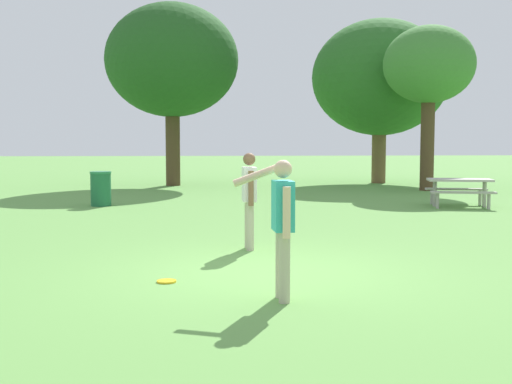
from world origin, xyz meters
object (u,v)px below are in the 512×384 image
at_px(picnic_table_near, 460,186).
at_px(tree_broad_center, 380,78).
at_px(tree_far_right, 429,67).
at_px(tree_tall_left, 172,61).
at_px(person_thrower, 249,194).
at_px(person_catcher, 282,219).
at_px(trash_can_further_along, 101,189).
at_px(frisbee, 167,281).

xyz_separation_m(picnic_table_near, tree_broad_center, (0.17, 9.53, 3.80)).
bearing_deg(tree_far_right, tree_broad_center, 100.52).
xyz_separation_m(tree_tall_left, tree_broad_center, (8.51, 0.91, -0.53)).
height_order(person_thrower, person_catcher, same).
relative_size(tree_broad_center, tree_far_right, 1.16).
relative_size(person_thrower, picnic_table_near, 0.84).
height_order(tree_tall_left, tree_far_right, tree_tall_left).
relative_size(person_thrower, tree_broad_center, 0.24).
bearing_deg(trash_can_further_along, tree_broad_center, 40.77).
bearing_deg(tree_broad_center, trash_can_further_along, -139.23).
bearing_deg(tree_broad_center, tree_far_right, -79.48).
height_order(picnic_table_near, tree_broad_center, tree_broad_center).
distance_m(picnic_table_near, tree_broad_center, 10.26).
relative_size(tree_tall_left, tree_far_right, 1.22).
bearing_deg(tree_tall_left, trash_can_further_along, -101.22).
height_order(person_catcher, picnic_table_near, person_catcher).
bearing_deg(tree_far_right, frisbee, -119.66).
distance_m(tree_tall_left, tree_far_right, 9.76).
distance_m(trash_can_further_along, tree_far_right, 12.40).
relative_size(picnic_table_near, tree_broad_center, 0.29).
relative_size(frisbee, picnic_table_near, 0.13).
xyz_separation_m(trash_can_further_along, tree_tall_left, (1.54, 7.76, 4.41)).
xyz_separation_m(person_catcher, tree_far_right, (6.88, 15.61, 3.45)).
height_order(person_thrower, tree_far_right, tree_far_right).
bearing_deg(person_catcher, trash_can_further_along, 109.67).
height_order(trash_can_further_along, tree_tall_left, tree_tall_left).
bearing_deg(tree_tall_left, tree_broad_center, 6.09).
relative_size(person_thrower, trash_can_further_along, 1.71).
distance_m(person_thrower, frisbee, 2.93).
distance_m(person_thrower, tree_tall_left, 15.81).
height_order(person_thrower, tree_tall_left, tree_tall_left).
bearing_deg(picnic_table_near, tree_broad_center, 88.98).
height_order(frisbee, tree_far_right, tree_far_right).
relative_size(person_catcher, tree_far_right, 0.28).
bearing_deg(tree_tall_left, person_catcher, -82.78).
height_order(person_catcher, tree_tall_left, tree_tall_left).
distance_m(frisbee, tree_tall_left, 18.33).
xyz_separation_m(frisbee, tree_far_right, (8.29, 14.57, 4.40)).
distance_m(person_catcher, tree_broad_center, 20.82).
bearing_deg(person_catcher, person_thrower, 92.91).
relative_size(person_catcher, tree_broad_center, 0.24).
distance_m(frisbee, picnic_table_near, 11.67).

